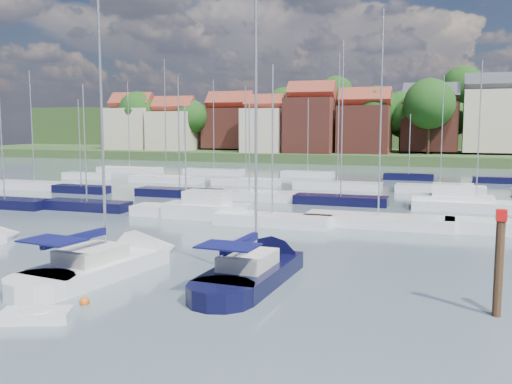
% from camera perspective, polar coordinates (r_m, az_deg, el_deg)
% --- Properties ---
extents(ground, '(260.00, 260.00, 0.00)m').
position_cam_1_polar(ground, '(63.60, 6.80, -0.05)').
color(ground, '#475560').
rests_on(ground, ground).
extents(sailboat_centre, '(4.84, 12.35, 16.31)m').
position_cam_1_polar(sailboat_centre, '(31.18, -13.52, -6.82)').
color(sailboat_centre, silver).
rests_on(sailboat_centre, ground).
extents(sailboat_navy, '(3.51, 11.48, 15.74)m').
position_cam_1_polar(sailboat_navy, '(29.08, 0.61, -7.62)').
color(sailboat_navy, black).
rests_on(sailboat_navy, ground).
extents(tender, '(2.90, 2.13, 0.57)m').
position_cam_1_polar(tender, '(24.19, -21.12, -11.45)').
color(tender, silver).
rests_on(tender, ground).
extents(timber_piling, '(0.40, 0.40, 6.55)m').
position_cam_1_polar(timber_piling, '(24.80, 23.03, -8.68)').
color(timber_piling, '#4C331E').
rests_on(timber_piling, ground).
extents(buoy_d, '(0.44, 0.44, 0.44)m').
position_cam_1_polar(buoy_d, '(25.74, -16.78, -10.68)').
color(buoy_d, '#D85914').
rests_on(buoy_d, ground).
extents(buoy_e, '(0.46, 0.46, 0.46)m').
position_cam_1_polar(buoy_e, '(29.76, -0.13, -7.99)').
color(buoy_e, '#D85914').
rests_on(buoy_e, ground).
extents(marina_field, '(79.62, 41.41, 15.93)m').
position_cam_1_polar(marina_field, '(58.45, 7.64, -0.25)').
color(marina_field, silver).
rests_on(marina_field, ground).
extents(far_shore_town, '(212.46, 90.00, 22.27)m').
position_cam_1_polar(far_shore_town, '(154.84, 14.88, 5.54)').
color(far_shore_town, '#374E27').
rests_on(far_shore_town, ground).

